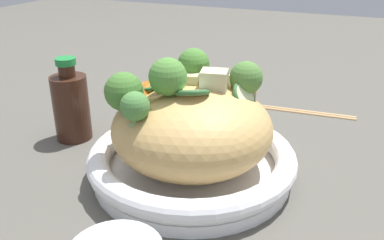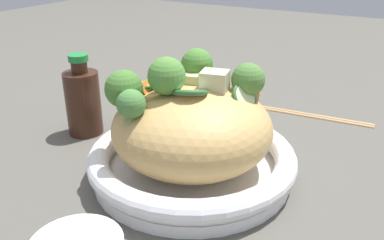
{
  "view_description": "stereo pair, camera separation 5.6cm",
  "coord_description": "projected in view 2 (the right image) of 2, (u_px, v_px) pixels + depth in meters",
  "views": [
    {
      "loc": [
        -0.2,
        0.47,
        0.31
      ],
      "look_at": [
        0.0,
        0.0,
        0.09
      ],
      "focal_mm": 38.53,
      "sensor_mm": 36.0,
      "label": 1
    },
    {
      "loc": [
        -0.25,
        0.44,
        0.31
      ],
      "look_at": [
        0.0,
        0.0,
        0.09
      ],
      "focal_mm": 38.53,
      "sensor_mm": 36.0,
      "label": 2
    }
  ],
  "objects": [
    {
      "name": "zucchini_slices",
      "position": [
        194.0,
        93.0,
        0.54
      ],
      "size": [
        0.17,
        0.1,
        0.04
      ],
      "color": "beige",
      "rests_on": "serving_bowl"
    },
    {
      "name": "carrot_coins",
      "position": [
        180.0,
        90.0,
        0.57
      ],
      "size": [
        0.17,
        0.13,
        0.04
      ],
      "color": "orange",
      "rests_on": "serving_bowl"
    },
    {
      "name": "broccoli_florets",
      "position": [
        187.0,
        81.0,
        0.54
      ],
      "size": [
        0.2,
        0.2,
        0.08
      ],
      "color": "#97B568",
      "rests_on": "serving_bowl"
    },
    {
      "name": "noodle_heap",
      "position": [
        192.0,
        128.0,
        0.56
      ],
      "size": [
        0.22,
        0.22,
        0.13
      ],
      "color": "tan",
      "rests_on": "serving_bowl"
    },
    {
      "name": "serving_bowl",
      "position": [
        192.0,
        161.0,
        0.59
      ],
      "size": [
        0.29,
        0.29,
        0.05
      ],
      "color": "white",
      "rests_on": "ground_plane"
    },
    {
      "name": "ground_plane",
      "position": [
        192.0,
        175.0,
        0.6
      ],
      "size": [
        3.0,
        3.0,
        0.0
      ],
      "primitive_type": "plane",
      "color": "#514E47"
    },
    {
      "name": "soy_sauce_bottle",
      "position": [
        83.0,
        101.0,
        0.7
      ],
      "size": [
        0.06,
        0.06,
        0.14
      ],
      "color": "#381E14",
      "rests_on": "ground_plane"
    },
    {
      "name": "chicken_chunks",
      "position": [
        207.0,
        87.0,
        0.56
      ],
      "size": [
        0.18,
        0.13,
        0.05
      ],
      "color": "beige",
      "rests_on": "serving_bowl"
    },
    {
      "name": "chopsticks_pair",
      "position": [
        310.0,
        114.0,
        0.79
      ],
      "size": [
        0.23,
        0.03,
        0.01
      ],
      "color": "tan",
      "rests_on": "ground_plane"
    }
  ]
}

